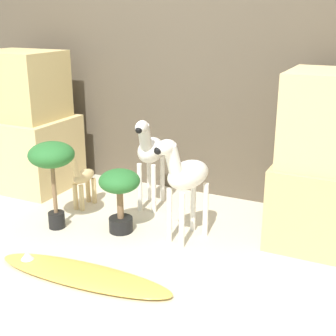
# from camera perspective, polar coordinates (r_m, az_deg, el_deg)

# --- Properties ---
(ground_plane) EXTENTS (14.00, 14.00, 0.00)m
(ground_plane) POSITION_cam_1_polar(r_m,az_deg,el_deg) (3.08, -8.42, -10.64)
(ground_plane) COLOR beige
(wall_back) EXTENTS (6.40, 0.08, 2.20)m
(wall_back) POSITION_cam_1_polar(r_m,az_deg,el_deg) (3.92, 2.29, 12.76)
(wall_back) COLOR brown
(wall_back) RESTS_ON ground_plane
(rock_pillar_left) EXTENTS (0.78, 0.65, 1.18)m
(rock_pillar_left) POSITION_cam_1_polar(r_m,az_deg,el_deg) (4.29, -17.01, 4.89)
(rock_pillar_left) COLOR #DBC184
(rock_pillar_left) RESTS_ON ground_plane
(zebra_right) EXTENTS (0.29, 0.49, 0.75)m
(zebra_right) POSITION_cam_1_polar(r_m,az_deg,el_deg) (3.07, 2.07, -0.96)
(zebra_right) COLOR white
(zebra_right) RESTS_ON ground_plane
(zebra_left) EXTENTS (0.25, 0.49, 0.75)m
(zebra_left) POSITION_cam_1_polar(r_m,az_deg,el_deg) (3.62, -2.25, 2.07)
(zebra_left) COLOR white
(zebra_left) RESTS_ON ground_plane
(giraffe_figurine) EXTENTS (0.10, 0.36, 0.50)m
(giraffe_figurine) POSITION_cam_1_polar(r_m,az_deg,el_deg) (3.73, -10.53, -1.07)
(giraffe_figurine) COLOR #E0C184
(giraffe_figurine) RESTS_ON ground_plane
(potted_palm_front) EXTENTS (0.29, 0.29, 0.46)m
(potted_palm_front) POSITION_cam_1_polar(r_m,az_deg,el_deg) (3.27, -5.91, -2.64)
(potted_palm_front) COLOR black
(potted_palm_front) RESTS_ON ground_plane
(potted_palm_back) EXTENTS (0.32, 0.32, 0.64)m
(potted_palm_back) POSITION_cam_1_polar(r_m,az_deg,el_deg) (3.34, -13.98, 0.86)
(potted_palm_back) COLOR black
(potted_palm_back) RESTS_ON ground_plane
(surfboard) EXTENTS (1.16, 0.32, 0.09)m
(surfboard) POSITION_cam_1_polar(r_m,az_deg,el_deg) (2.87, -10.51, -12.61)
(surfboard) COLOR gold
(surfboard) RESTS_ON ground_plane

